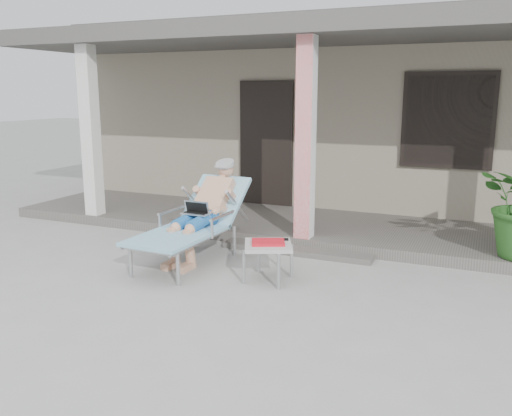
% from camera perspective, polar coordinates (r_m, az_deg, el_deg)
% --- Properties ---
extents(ground, '(60.00, 60.00, 0.00)m').
position_cam_1_polar(ground, '(5.49, -2.23, -9.96)').
color(ground, '#9E9E99').
rests_on(ground, ground).
extents(house, '(10.40, 5.40, 3.30)m').
position_cam_1_polar(house, '(11.30, 12.30, 9.83)').
color(house, gray).
rests_on(house, ground).
extents(porch_deck, '(10.00, 2.00, 0.15)m').
position_cam_1_polar(porch_deck, '(8.14, 6.93, -2.10)').
color(porch_deck, '#605B56').
rests_on(porch_deck, ground).
extents(porch_overhang, '(10.00, 2.30, 2.85)m').
position_cam_1_polar(porch_overhang, '(7.88, 7.34, 17.32)').
color(porch_overhang, silver).
rests_on(porch_overhang, porch_deck).
extents(porch_step, '(2.00, 0.30, 0.07)m').
position_cam_1_polar(porch_step, '(7.09, 4.26, -4.50)').
color(porch_step, '#605B56').
rests_on(porch_step, ground).
extents(lounger, '(0.82, 1.99, 1.28)m').
position_cam_1_polar(lounger, '(6.74, -6.08, 1.14)').
color(lounger, '#B7B7BC').
rests_on(lounger, ground).
extents(side_table, '(0.67, 0.67, 0.46)m').
position_cam_1_polar(side_table, '(5.98, 1.29, -4.14)').
color(side_table, '#B0AFAB').
rests_on(side_table, ground).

